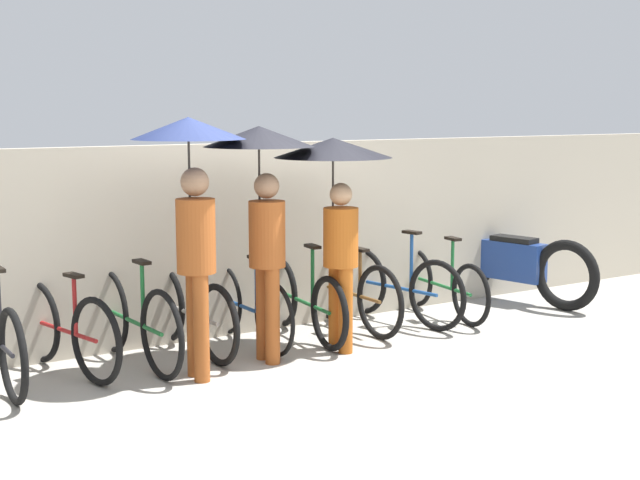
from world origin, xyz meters
The scene contains 14 objects.
ground_plane centered at (0.00, 0.00, 0.00)m, with size 30.00×30.00×0.00m, color #9E998E.
back_wall centered at (0.00, 1.86, 0.94)m, with size 13.78×0.12×1.88m.
parked_bicycle_1 centered at (-1.73, 1.41, 0.38)m, with size 0.55×1.65×0.98m.
parked_bicycle_2 centered at (-1.16, 1.34, 0.40)m, with size 0.44×1.83×1.01m.
parked_bicycle_3 centered at (-0.58, 1.45, 0.38)m, with size 0.44×1.74×1.09m.
parked_bicycle_4 centered at (0.00, 1.42, 0.37)m, with size 0.44×1.67×1.11m.
parked_bicycle_5 centered at (0.58, 1.36, 0.37)m, with size 0.44×1.76×0.97m.
parked_bicycle_6 centered at (1.15, 1.42, 0.38)m, with size 0.44×1.75×0.98m.
parked_bicycle_7 centered at (1.73, 1.38, 0.38)m, with size 0.52×1.76×0.99m.
parked_bicycle_8 centered at (2.31, 1.36, 0.35)m, with size 0.44×1.71×1.08m.
pedestrian_leading centered at (-0.84, 0.76, 1.65)m, with size 0.94×0.94×2.15m.
pedestrian_center centered at (-0.11, 0.91, 1.61)m, with size 0.97×0.97×2.07m.
pedestrian_trailing centered at (0.62, 0.86, 1.58)m, with size 1.08×1.08×1.96m.
motorcycle centered at (3.47, 1.47, 0.44)m, with size 0.73×2.13×0.96m.
Camera 1 is at (-3.79, -5.91, 2.24)m, focal length 50.00 mm.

